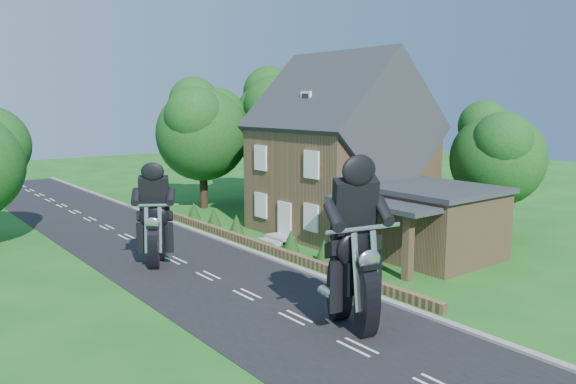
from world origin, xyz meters
TOP-DOWN VIEW (x-y plane):
  - ground at (0.00, 0.00)m, footprint 120.00×120.00m
  - road at (0.00, 0.00)m, footprint 7.00×80.00m
  - kerb at (3.65, 0.00)m, footprint 0.30×80.00m
  - garden_wall at (4.30, 5.00)m, footprint 0.30×22.00m
  - house at (10.49, 6.00)m, footprint 9.54×8.64m
  - annex at (9.87, -0.80)m, footprint 7.05×5.94m
  - tree_annex_side at (17.13, 0.10)m, footprint 5.64×5.20m
  - tree_house_right at (16.65, 8.62)m, footprint 6.51×6.00m
  - tree_behind_house at (14.18, 16.14)m, footprint 7.81×7.20m
  - tree_behind_left at (8.16, 17.13)m, footprint 6.94×6.40m
  - shrub_a at (5.30, -1.00)m, footprint 0.90×0.90m
  - shrub_b at (5.30, 1.50)m, footprint 0.90×0.90m
  - shrub_c at (5.30, 4.00)m, footprint 0.90×0.90m
  - shrub_d at (5.30, 9.00)m, footprint 0.90×0.90m
  - shrub_e at (5.30, 11.50)m, footprint 0.90×0.90m
  - shrub_f at (5.30, 14.00)m, footprint 0.90×0.90m
  - motorcycle_lead at (0.88, -4.89)m, footprint 0.81×1.90m
  - motorcycle_follow at (-1.05, 5.83)m, footprint 1.17×1.48m

SIDE VIEW (x-z plane):
  - ground at x=0.00m, z-range 0.00..0.00m
  - road at x=0.00m, z-range 0.00..0.02m
  - kerb at x=3.65m, z-range 0.00..0.12m
  - garden_wall at x=4.30m, z-range 0.00..0.40m
  - shrub_a at x=5.30m, z-range 0.00..1.10m
  - shrub_b at x=5.30m, z-range 0.00..1.10m
  - shrub_c at x=5.30m, z-range 0.00..1.10m
  - shrub_d at x=5.30m, z-range 0.00..1.10m
  - shrub_e at x=5.30m, z-range 0.00..1.10m
  - shrub_f at x=5.30m, z-range 0.00..1.10m
  - motorcycle_follow at x=-1.05m, z-range 0.00..1.42m
  - motorcycle_lead at x=0.88m, z-range 0.00..1.72m
  - annex at x=9.87m, z-range 0.05..3.49m
  - house at x=10.49m, z-range -0.78..9.46m
  - tree_annex_side at x=17.13m, z-range 0.95..8.43m
  - tree_house_right at x=16.65m, z-range 0.99..9.39m
  - tree_behind_left at x=8.16m, z-range 1.15..10.31m
  - tree_behind_house at x=14.18m, z-range 1.19..11.27m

